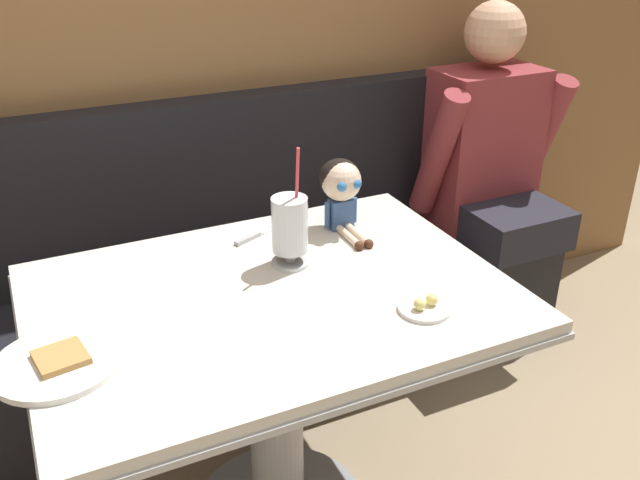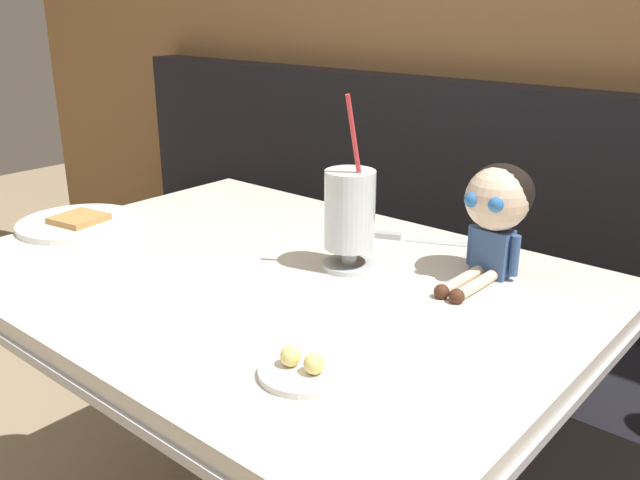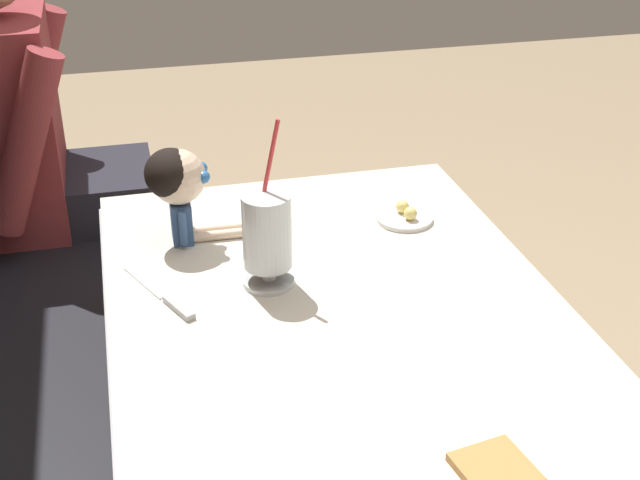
# 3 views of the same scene
# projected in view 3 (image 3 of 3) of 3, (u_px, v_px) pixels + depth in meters

# --- Properties ---
(diner_table) EXTENTS (1.11, 0.81, 0.74)m
(diner_table) POSITION_uv_depth(u_px,v_px,m) (336.00, 390.00, 1.63)
(diner_table) COLOR silver
(diner_table) RESTS_ON ground
(milkshake_glass) EXTENTS (0.10, 0.10, 0.31)m
(milkshake_glass) POSITION_uv_depth(u_px,v_px,m) (267.00, 235.00, 1.55)
(milkshake_glass) COLOR silver
(milkshake_glass) RESTS_ON diner_table
(butter_saucer) EXTENTS (0.12, 0.12, 0.04)m
(butter_saucer) POSITION_uv_depth(u_px,v_px,m) (405.00, 216.00, 1.82)
(butter_saucer) COLOR white
(butter_saucer) RESTS_ON diner_table
(butter_knife) EXTENTS (0.22, 0.11, 0.01)m
(butter_knife) POSITION_uv_depth(u_px,v_px,m) (169.00, 300.00, 1.53)
(butter_knife) COLOR silver
(butter_knife) RESTS_ON diner_table
(seated_doll) EXTENTS (0.11, 0.22, 0.20)m
(seated_doll) POSITION_uv_depth(u_px,v_px,m) (178.00, 182.00, 1.68)
(seated_doll) COLOR #385689
(seated_doll) RESTS_ON diner_table
(diner_patron) EXTENTS (0.55, 0.48, 0.81)m
(diner_patron) POSITION_uv_depth(u_px,v_px,m) (27.00, 122.00, 2.33)
(diner_patron) COLOR maroon
(diner_patron) RESTS_ON booth_bench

